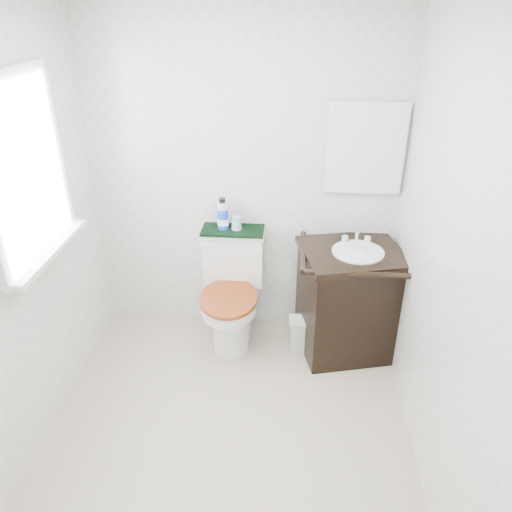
# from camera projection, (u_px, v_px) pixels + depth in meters

# --- Properties ---
(floor) EXTENTS (2.40, 2.40, 0.00)m
(floor) POSITION_uv_depth(u_px,v_px,m) (228.00, 433.00, 3.04)
(floor) COLOR #B2A48F
(floor) RESTS_ON ground
(wall_back) EXTENTS (2.40, 0.00, 2.40)m
(wall_back) POSITION_uv_depth(u_px,v_px,m) (245.00, 180.00, 3.53)
(wall_back) COLOR silver
(wall_back) RESTS_ON ground
(wall_front) EXTENTS (2.40, 0.00, 2.40)m
(wall_front) POSITION_uv_depth(u_px,v_px,m) (162.00, 460.00, 1.42)
(wall_front) COLOR silver
(wall_front) RESTS_ON ground
(wall_left) EXTENTS (0.00, 2.40, 2.40)m
(wall_left) POSITION_uv_depth(u_px,v_px,m) (8.00, 252.00, 2.55)
(wall_left) COLOR silver
(wall_left) RESTS_ON ground
(wall_right) EXTENTS (0.00, 2.40, 2.40)m
(wall_right) POSITION_uv_depth(u_px,v_px,m) (448.00, 269.00, 2.40)
(wall_right) COLOR silver
(wall_right) RESTS_ON ground
(window) EXTENTS (0.02, 0.70, 0.90)m
(window) POSITION_uv_depth(u_px,v_px,m) (23.00, 171.00, 2.61)
(window) COLOR white
(window) RESTS_ON wall_left
(mirror) EXTENTS (0.50, 0.02, 0.60)m
(mirror) POSITION_uv_depth(u_px,v_px,m) (365.00, 149.00, 3.34)
(mirror) COLOR silver
(mirror) RESTS_ON wall_back
(toilet) EXTENTS (0.46, 0.64, 0.85)m
(toilet) POSITION_uv_depth(u_px,v_px,m) (232.00, 296.00, 3.72)
(toilet) COLOR white
(toilet) RESTS_ON floor
(vanity) EXTENTS (0.79, 0.72, 0.92)m
(vanity) POSITION_uv_depth(u_px,v_px,m) (348.00, 299.00, 3.58)
(vanity) COLOR black
(vanity) RESTS_ON floor
(trash_bin) EXTENTS (0.20, 0.16, 0.27)m
(trash_bin) POSITION_uv_depth(u_px,v_px,m) (301.00, 334.00, 3.69)
(trash_bin) COLOR silver
(trash_bin) RESTS_ON floor
(towel) EXTENTS (0.45, 0.22, 0.02)m
(towel) POSITION_uv_depth(u_px,v_px,m) (233.00, 230.00, 3.60)
(towel) COLOR black
(towel) RESTS_ON toilet
(mouthwash_bottle) EXTENTS (0.08, 0.08, 0.23)m
(mouthwash_bottle) POSITION_uv_depth(u_px,v_px,m) (223.00, 215.00, 3.56)
(mouthwash_bottle) COLOR blue
(mouthwash_bottle) RESTS_ON towel
(cup) EXTENTS (0.08, 0.08, 0.09)m
(cup) POSITION_uv_depth(u_px,v_px,m) (237.00, 223.00, 3.58)
(cup) COLOR #87BCDD
(cup) RESTS_ON towel
(soap_bar) EXTENTS (0.06, 0.04, 0.02)m
(soap_bar) POSITION_uv_depth(u_px,v_px,m) (347.00, 241.00, 3.50)
(soap_bar) COLOR #16696E
(soap_bar) RESTS_ON vanity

